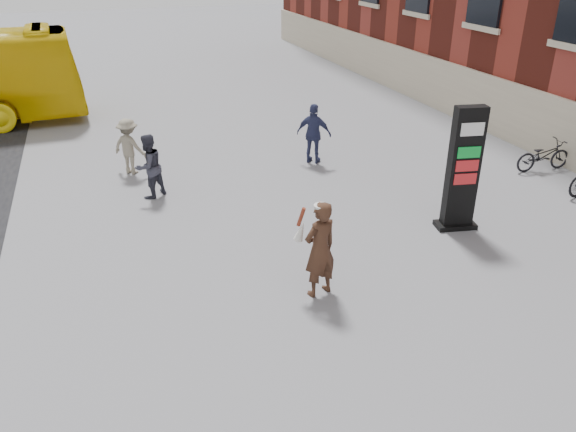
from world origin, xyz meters
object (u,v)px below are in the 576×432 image
object	(u,v)px
woman	(320,248)
pedestrian_a	(149,166)
bike_6	(543,155)
pedestrian_b	(129,146)
info_pylon	(463,170)
pedestrian_c	(314,134)

from	to	relation	value
woman	pedestrian_a	world-z (taller)	woman
woman	pedestrian_a	xyz separation A→B (m)	(-2.29, 5.30, -0.13)
pedestrian_a	bike_6	xyz separation A→B (m)	(10.36, -1.74, -0.37)
pedestrian_b	bike_6	bearing A→B (deg)	-156.09
info_pylon	pedestrian_c	size ratio (longest dim) A/B	1.61
info_pylon	pedestrian_a	size ratio (longest dim) A/B	1.71
woman	pedestrian_c	size ratio (longest dim) A/B	1.06
info_pylon	woman	world-z (taller)	info_pylon
pedestrian_a	bike_6	bearing A→B (deg)	136.03
info_pylon	bike_6	size ratio (longest dim) A/B	1.68
info_pylon	pedestrian_b	size ratio (longest dim) A/B	1.80
pedestrian_b	pedestrian_c	size ratio (longest dim) A/B	0.90
pedestrian_b	pedestrian_a	bearing A→B (deg)	141.98
pedestrian_c	bike_6	world-z (taller)	pedestrian_c
pedestrian_b	bike_6	world-z (taller)	pedestrian_b
info_pylon	pedestrian_a	distance (m)	7.27
info_pylon	pedestrian_c	world-z (taller)	info_pylon
info_pylon	bike_6	bearing A→B (deg)	37.87
pedestrian_c	info_pylon	bearing A→B (deg)	144.30
woman	pedestrian_b	distance (m)	7.55
pedestrian_c	bike_6	bearing A→B (deg)	-167.46
woman	info_pylon	bearing A→B (deg)	-176.71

